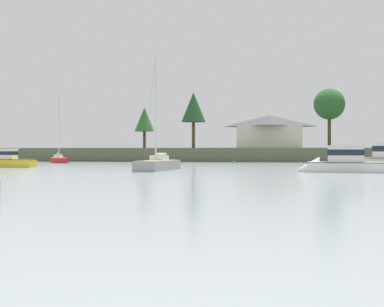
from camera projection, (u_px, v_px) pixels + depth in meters
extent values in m
cube|color=#4C563D|center=(221.00, 154.00, 103.55)|extent=(220.19, 47.05, 2.13)
cube|color=white|center=(350.00, 170.00, 42.89)|extent=(6.91, 3.05, 1.29)
cone|color=white|center=(308.00, 170.00, 43.77)|extent=(2.09, 2.30, 2.11)
cube|color=black|center=(350.00, 162.00, 42.89)|extent=(7.06, 3.16, 0.05)
cube|color=silver|center=(346.00, 154.00, 42.98)|extent=(2.95, 2.16, 1.28)
cube|color=#19232D|center=(346.00, 152.00, 42.98)|extent=(3.01, 2.20, 0.46)
cube|color=beige|center=(346.00, 146.00, 42.98)|extent=(3.31, 2.49, 0.06)
cylinder|color=silver|center=(346.00, 140.00, 42.98)|extent=(0.03, 0.03, 0.86)
cube|color=gray|center=(158.00, 169.00, 47.08)|extent=(2.84, 7.33, 1.44)
cube|color=#CCB78E|center=(158.00, 161.00, 47.08)|extent=(2.55, 6.88, 0.04)
cube|color=silver|center=(159.00, 158.00, 47.42)|extent=(1.46, 1.71, 0.43)
cylinder|color=silver|center=(156.00, 108.00, 46.50)|extent=(0.14, 0.14, 9.18)
cylinder|color=silver|center=(161.00, 154.00, 47.90)|extent=(0.46, 2.85, 0.11)
cylinder|color=silver|center=(161.00, 154.00, 47.90)|extent=(0.45, 2.57, 0.14)
cylinder|color=#999999|center=(150.00, 107.00, 45.13)|extent=(0.36, 2.85, 9.13)
cube|color=gold|center=(8.00, 166.00, 55.30)|extent=(5.58, 1.80, 1.32)
cube|color=black|center=(8.00, 159.00, 55.30)|extent=(5.69, 1.87, 0.05)
cube|color=silver|center=(7.00, 154.00, 55.31)|extent=(1.80, 1.41, 1.04)
cube|color=#19232D|center=(7.00, 153.00, 55.31)|extent=(1.83, 1.43, 0.38)
cube|color=beige|center=(7.00, 149.00, 55.31)|extent=(2.01, 1.63, 0.06)
cylinder|color=silver|center=(7.00, 144.00, 55.31)|extent=(0.03, 0.03, 0.98)
cube|color=#B2231E|center=(58.00, 162.00, 76.65)|extent=(4.87, 6.83, 1.18)
cube|color=#CCB78E|center=(58.00, 158.00, 76.65)|extent=(4.49, 6.37, 0.04)
cube|color=silver|center=(58.00, 156.00, 76.97)|extent=(1.71, 1.86, 0.41)
cylinder|color=silver|center=(59.00, 128.00, 76.11)|extent=(0.14, 0.14, 8.45)
cylinder|color=silver|center=(58.00, 154.00, 77.42)|extent=(1.44, 2.44, 0.11)
cylinder|color=silver|center=(58.00, 154.00, 77.42)|extent=(1.33, 2.22, 0.14)
cylinder|color=#999999|center=(60.00, 128.00, 74.82)|extent=(1.36, 2.41, 8.41)
cube|color=beige|center=(384.00, 165.00, 58.26)|extent=(7.91, 5.45, 1.48)
cube|color=black|center=(384.00, 158.00, 58.26)|extent=(8.09, 5.61, 0.05)
sphere|color=red|center=(302.00, 167.00, 53.90)|extent=(0.36, 0.36, 0.36)
torus|color=#333338|center=(302.00, 165.00, 53.89)|extent=(0.12, 0.12, 0.02)
sphere|color=#1E8C47|center=(234.00, 163.00, 72.98)|extent=(0.42, 0.42, 0.42)
torus|color=#333338|center=(234.00, 161.00, 72.98)|extent=(0.12, 0.12, 0.02)
cylinder|color=brown|center=(329.00, 130.00, 98.35)|extent=(0.61, 0.61, 6.84)
sphere|color=#2D602D|center=(329.00, 104.00, 98.32)|extent=(5.72, 5.72, 5.72)
cylinder|color=brown|center=(144.00, 134.00, 98.57)|extent=(0.52, 0.52, 5.12)
cone|color=#2D602D|center=(144.00, 119.00, 98.55)|extent=(3.63, 3.63, 4.43)
cylinder|color=brown|center=(193.00, 127.00, 91.60)|extent=(0.54, 0.54, 7.28)
cone|color=#1E4723|center=(193.00, 107.00, 91.58)|extent=(4.15, 4.15, 5.07)
cube|color=silver|center=(270.00, 137.00, 94.71)|extent=(10.99, 9.88, 3.83)
pyramid|color=#47474C|center=(270.00, 121.00, 94.69)|extent=(11.87, 10.67, 2.02)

